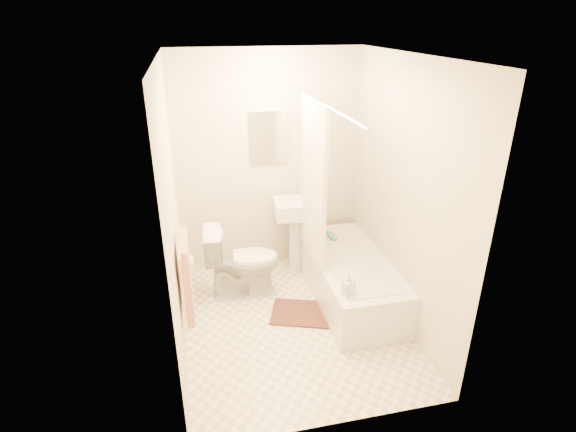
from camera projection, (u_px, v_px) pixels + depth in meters
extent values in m
plane|color=beige|center=(294.00, 322.00, 4.27)|extent=(2.40, 2.40, 0.00)
plane|color=white|center=(295.00, 56.00, 3.30)|extent=(2.40, 2.40, 0.00)
cube|color=beige|center=(269.00, 164.00, 4.85)|extent=(2.00, 0.02, 2.40)
cube|color=beige|center=(173.00, 217.00, 3.59)|extent=(0.02, 2.40, 2.40)
cube|color=beige|center=(404.00, 197.00, 3.98)|extent=(0.02, 2.40, 2.40)
cube|color=white|center=(269.00, 138.00, 4.71)|extent=(0.40, 0.03, 0.55)
cylinder|color=silver|center=(328.00, 107.00, 3.61)|extent=(0.03, 1.70, 0.03)
cube|color=silver|center=(313.00, 182.00, 4.28)|extent=(0.04, 0.80, 1.55)
cylinder|color=silver|center=(179.00, 241.00, 3.41)|extent=(0.02, 0.60, 0.02)
cube|color=#CC7266|center=(187.00, 277.00, 3.55)|extent=(0.06, 0.45, 0.66)
cylinder|color=white|center=(187.00, 263.00, 3.91)|extent=(0.11, 0.12, 0.12)
imported|color=white|center=(242.00, 261.00, 4.59)|extent=(0.78, 0.47, 0.74)
cube|color=#49201B|center=(301.00, 313.00, 4.39)|extent=(0.68, 0.59, 0.02)
imported|color=white|center=(348.00, 284.00, 3.86)|extent=(0.11, 0.12, 0.21)
cube|color=#3EA26E|center=(331.00, 236.00, 4.90)|extent=(0.08, 0.20, 0.04)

